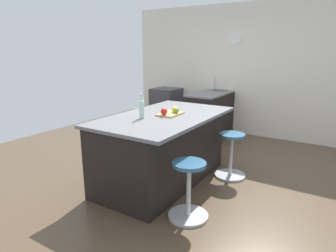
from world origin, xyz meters
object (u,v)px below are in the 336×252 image
object	(u,v)px
cutting_board	(170,114)
apple_red	(164,111)
stool_by_window	(231,157)
stool_middle	(189,192)
kitchen_island	(162,148)
apple_yellow	(174,109)
water_bottle	(142,109)
apple_green	(176,110)
oven_range	(166,107)

from	to	relation	value
cutting_board	apple_red	size ratio (longest dim) A/B	4.06
stool_by_window	stool_middle	distance (m)	1.26
kitchen_island	stool_by_window	xyz separation A→B (m)	(-0.63, 0.76, -0.17)
cutting_board	apple_yellow	bearing A→B (deg)	-179.94
stool_by_window	water_bottle	xyz separation A→B (m)	(0.94, -0.85, 0.76)
stool_middle	water_bottle	bearing A→B (deg)	-110.91
apple_yellow	kitchen_island	bearing A→B (deg)	-28.47
apple_green	stool_middle	bearing A→B (deg)	39.09
apple_green	apple_red	size ratio (longest dim) A/B	0.86
cutting_board	apple_green	size ratio (longest dim) A/B	4.70
kitchen_island	stool_by_window	bearing A→B (deg)	129.82
apple_green	apple_yellow	distance (m)	0.09
kitchen_island	oven_range	bearing A→B (deg)	-148.52
kitchen_island	stool_by_window	size ratio (longest dim) A/B	3.14
stool_by_window	stool_middle	world-z (taller)	same
stool_by_window	cutting_board	bearing A→B (deg)	-49.53
stool_middle	apple_green	bearing A→B (deg)	-140.91
stool_middle	water_bottle	world-z (taller)	water_bottle
stool_by_window	apple_yellow	distance (m)	1.07
kitchen_island	apple_red	xyz separation A→B (m)	(0.06, 0.08, 0.53)
stool_by_window	apple_red	xyz separation A→B (m)	(0.69, -0.68, 0.70)
kitchen_island	cutting_board	bearing A→B (deg)	124.81
oven_range	apple_red	distance (m)	3.21
stool_by_window	cutting_board	distance (m)	1.09
kitchen_island	stool_middle	world-z (taller)	kitchen_island
cutting_board	apple_yellow	size ratio (longest dim) A/B	4.70
water_bottle	apple_yellow	bearing A→B (deg)	158.36
cutting_board	water_bottle	bearing A→B (deg)	-27.07
apple_red	stool_by_window	bearing A→B (deg)	135.54
oven_range	water_bottle	xyz separation A→B (m)	(2.92, 1.50, 0.61)
stool_by_window	kitchen_island	bearing A→B (deg)	-50.18
stool_by_window	water_bottle	size ratio (longest dim) A/B	2.04
oven_range	stool_middle	size ratio (longest dim) A/B	1.40
stool_by_window	apple_green	bearing A→B (deg)	-48.83
kitchen_island	apple_red	distance (m)	0.54
kitchen_island	water_bottle	distance (m)	0.67
oven_range	water_bottle	size ratio (longest dim) A/B	2.86
apple_green	stool_by_window	bearing A→B (deg)	131.17
stool_by_window	apple_green	world-z (taller)	apple_green
oven_range	apple_green	world-z (taller)	apple_green
stool_by_window	apple_yellow	xyz separation A→B (m)	(0.46, -0.67, 0.70)
stool_by_window	water_bottle	bearing A→B (deg)	-42.34
kitchen_island	apple_green	distance (m)	0.56
oven_range	kitchen_island	xyz separation A→B (m)	(2.61, 1.60, 0.03)
stool_middle	stool_by_window	bearing A→B (deg)	180.00
apple_red	water_bottle	size ratio (longest dim) A/B	0.28
cutting_board	apple_red	bearing A→B (deg)	-7.47
stool_by_window	apple_green	distance (m)	1.06
stool_middle	apple_red	distance (m)	1.13
stool_middle	apple_green	xyz separation A→B (m)	(-0.74, -0.60, 0.70)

